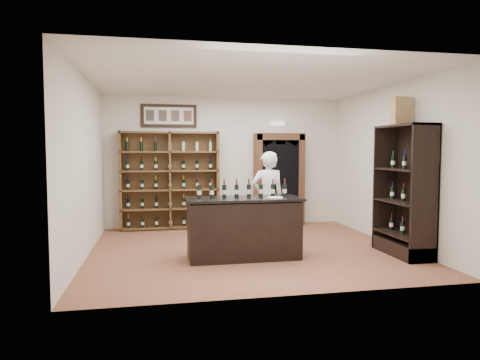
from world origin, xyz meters
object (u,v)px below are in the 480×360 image
object	(u,v)px
side_cabinet	(405,211)
wine_crate	(401,111)
tasting_counter	(244,228)
wine_shelf	(170,180)
counter_bottle_0	(199,192)
shopkeeper	(268,197)

from	to	relation	value
side_cabinet	wine_crate	bearing A→B (deg)	97.77
tasting_counter	wine_crate	size ratio (longest dim) A/B	3.95
wine_shelf	side_cabinet	world-z (taller)	same
tasting_counter	counter_bottle_0	bearing A→B (deg)	173.81
wine_shelf	side_cabinet	xyz separation A→B (m)	(3.82, -3.23, -0.35)
counter_bottle_0	side_cabinet	distance (m)	3.48
counter_bottle_0	shopkeeper	size ratio (longest dim) A/B	0.17
wine_shelf	wine_crate	size ratio (longest dim) A/B	4.63
tasting_counter	wine_crate	bearing A→B (deg)	-2.99
shopkeeper	wine_crate	world-z (taller)	wine_crate
tasting_counter	counter_bottle_0	size ratio (longest dim) A/B	6.27
tasting_counter	shopkeeper	bearing A→B (deg)	57.19
shopkeeper	tasting_counter	bearing A→B (deg)	54.23
wine_crate	side_cabinet	bearing A→B (deg)	-88.99
wine_shelf	side_cabinet	size ratio (longest dim) A/B	1.00
tasting_counter	shopkeeper	xyz separation A→B (m)	(0.68, 1.06, 0.38)
counter_bottle_0	wine_crate	size ratio (longest dim) A/B	0.63
wine_shelf	counter_bottle_0	distance (m)	2.88
counter_bottle_0	wine_crate	world-z (taller)	wine_crate
side_cabinet	shopkeeper	bearing A→B (deg)	146.28
wine_crate	tasting_counter	bearing A→B (deg)	170.24
tasting_counter	side_cabinet	world-z (taller)	side_cabinet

